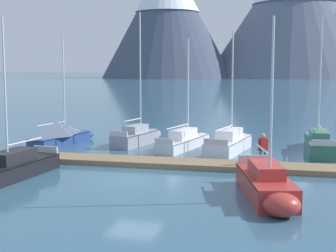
{
  "coord_description": "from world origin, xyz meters",
  "views": [
    {
      "loc": [
        8.17,
        -22.3,
        5.62
      ],
      "look_at": [
        0.0,
        6.0,
        2.0
      ],
      "focal_mm": 52.8,
      "sensor_mm": 36.0,
      "label": 1
    }
  ],
  "objects": [
    {
      "name": "sailboat_outer_slip",
      "position": [
        6.54,
        -1.56,
        0.61
      ],
      "size": [
        3.34,
        6.57,
        7.58
      ],
      "color": "#B2332D",
      "rests_on": "ground"
    },
    {
      "name": "sailboat_nearest_berth",
      "position": [
        -8.83,
        9.01,
        0.83
      ],
      "size": [
        2.52,
        6.67,
        7.8
      ],
      "color": "navy",
      "rests_on": "ground"
    },
    {
      "name": "sailboat_mid_dock_port",
      "position": [
        -3.59,
        10.83,
        0.6
      ],
      "size": [
        2.35,
        5.81,
        9.35
      ],
      "color": "#93939E",
      "rests_on": "ground"
    },
    {
      "name": "person_on_dock",
      "position": [
        5.82,
        4.27,
        1.26
      ],
      "size": [
        0.52,
        0.38,
        1.69
      ],
      "color": "brown",
      "rests_on": "dock"
    },
    {
      "name": "sailboat_far_berth",
      "position": [
        3.22,
        9.9,
        0.58
      ],
      "size": [
        2.47,
        7.04,
        7.87
      ],
      "color": "white",
      "rests_on": "ground"
    },
    {
      "name": "sailboat_mid_dock_starboard",
      "position": [
        0.03,
        10.25,
        0.51
      ],
      "size": [
        2.53,
        7.12,
        7.44
      ],
      "color": "silver",
      "rests_on": "ground"
    },
    {
      "name": "mountain_central_massif",
      "position": [
        -0.33,
        226.37,
        34.27
      ],
      "size": [
        84.18,
        84.18,
        65.1
      ],
      "color": "slate",
      "rests_on": "ground"
    },
    {
      "name": "mountain_west_summit",
      "position": [
        -56.43,
        200.48,
        29.58
      ],
      "size": [
        60.71,
        60.71,
        56.17
      ],
      "color": "#424C60",
      "rests_on": "ground"
    },
    {
      "name": "dock",
      "position": [
        0.0,
        4.0,
        0.15
      ],
      "size": [
        20.59,
        3.24,
        0.3
      ],
      "color": "#846B4C",
      "rests_on": "ground"
    },
    {
      "name": "sailboat_end_of_dock",
      "position": [
        8.79,
        11.08,
        0.61
      ],
      "size": [
        1.96,
        7.35,
        8.83
      ],
      "color": "#336B56",
      "rests_on": "ground"
    },
    {
      "name": "sailboat_second_berth",
      "position": [
        -6.06,
        -1.57,
        0.55
      ],
      "size": [
        2.02,
        7.18,
        7.94
      ],
      "color": "black",
      "rests_on": "ground"
    },
    {
      "name": "ground_plane",
      "position": [
        0.0,
        0.0,
        0.0
      ],
      "size": [
        700.0,
        700.0,
        0.0
      ],
      "primitive_type": "plane",
      "color": "#335B75"
    }
  ]
}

